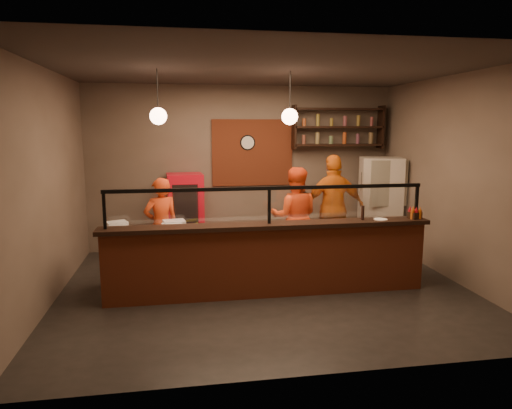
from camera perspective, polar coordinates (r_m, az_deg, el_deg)
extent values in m
plane|color=black|center=(7.00, 1.13, -10.38)|extent=(6.00, 6.00, 0.00)
plane|color=#38312B|center=(6.63, 1.23, 16.60)|extent=(6.00, 6.00, 0.00)
plane|color=#6A5A4E|center=(9.08, -1.72, 4.60)|extent=(6.00, 0.00, 6.00)
plane|color=#6A5A4E|center=(6.76, -24.72, 1.99)|extent=(0.00, 5.00, 5.00)
plane|color=#6A5A4E|center=(7.76, 23.56, 2.94)|extent=(0.00, 5.00, 5.00)
plane|color=#6A5A4E|center=(4.22, 7.40, -1.31)|extent=(6.00, 0.00, 6.00)
cube|color=#983F21|center=(9.06, -0.44, 6.49)|extent=(1.60, 0.04, 1.30)
cube|color=#983F21|center=(6.56, 1.63, -7.16)|extent=(4.60, 0.25, 1.00)
cube|color=black|center=(6.43, 1.65, -2.63)|extent=(4.70, 0.37, 0.06)
cube|color=gray|center=(7.06, 0.84, -6.59)|extent=(4.60, 0.75, 0.85)
cube|color=white|center=(6.94, 0.85, -3.02)|extent=(4.60, 0.75, 0.05)
cube|color=white|center=(6.38, 1.66, -0.18)|extent=(4.40, 0.02, 0.50)
cube|color=black|center=(6.34, 1.67, 2.05)|extent=(4.50, 0.05, 0.05)
cube|color=black|center=(6.34, -18.43, -0.72)|extent=(0.04, 0.04, 0.50)
cube|color=black|center=(6.38, 1.66, -0.18)|extent=(0.04, 0.04, 0.50)
cube|color=black|center=(7.14, 19.44, 0.33)|extent=(0.04, 0.04, 0.50)
cube|color=black|center=(9.33, 10.16, 7.35)|extent=(1.80, 0.28, 0.04)
cube|color=black|center=(9.32, 10.23, 9.50)|extent=(1.80, 0.28, 0.04)
cube|color=black|center=(9.33, 10.29, 11.65)|extent=(1.80, 0.28, 0.04)
cube|color=black|center=(9.06, 4.78, 9.62)|extent=(0.04, 0.28, 0.85)
cube|color=black|center=(9.66, 15.33, 9.32)|extent=(0.04, 0.28, 0.85)
cylinder|color=black|center=(9.03, -1.07, 7.75)|extent=(0.30, 0.04, 0.30)
cylinder|color=black|center=(6.69, -12.23, 13.74)|extent=(0.01, 0.01, 0.60)
sphere|color=#FFB88C|center=(6.68, -12.12, 10.75)|extent=(0.24, 0.24, 0.24)
cylinder|color=black|center=(6.88, 4.28, 13.81)|extent=(0.01, 0.01, 0.60)
sphere|color=#FFB88C|center=(6.86, 4.24, 10.89)|extent=(0.24, 0.24, 0.24)
imported|color=red|center=(7.67, -11.76, -2.62)|extent=(0.68, 0.57, 1.59)
imported|color=red|center=(7.93, 4.84, -1.55)|extent=(0.96, 0.82, 1.73)
imported|color=#D16313|center=(8.30, 9.70, -0.47)|extent=(1.13, 0.47, 1.92)
cube|color=beige|center=(9.20, 15.21, 0.00)|extent=(0.92, 0.88, 1.82)
cube|color=#B50C1C|center=(8.77, -8.80, -1.17)|extent=(0.70, 0.64, 1.54)
cylinder|color=beige|center=(7.26, 9.03, -2.32)|extent=(0.73, 0.73, 0.01)
cube|color=white|center=(6.95, -17.00, -2.63)|extent=(0.35, 0.32, 0.14)
cube|color=silver|center=(6.78, -10.18, -2.61)|extent=(0.34, 0.29, 0.15)
cube|color=white|center=(6.62, -10.43, -2.98)|extent=(0.31, 0.27, 0.14)
cylinder|color=gold|center=(6.95, -8.47, -2.66)|extent=(0.32, 0.20, 0.06)
cube|color=black|center=(7.16, 19.22, -1.27)|extent=(0.21, 0.19, 0.10)
cylinder|color=black|center=(6.83, 13.20, -1.01)|extent=(0.06, 0.06, 0.21)
cylinder|color=white|center=(6.91, 15.31, -1.81)|extent=(0.24, 0.24, 0.01)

